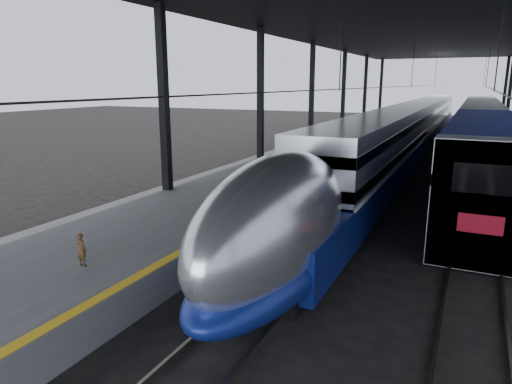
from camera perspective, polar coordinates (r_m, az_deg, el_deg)
The scene contains 8 objects.
ground at distance 14.45m, azimuth -3.78°, elevation -9.87°, with size 160.00×160.00×0.00m, color black.
platform at distance 33.52m, azimuth 7.75°, elevation 4.38°, with size 6.00×80.00×1.00m, color #4C4C4F.
yellow_strip at distance 32.71m, azimuth 12.46°, elevation 4.86°, with size 0.30×80.00×0.01m, color gold.
rails at distance 32.11m, azimuth 21.44°, elevation 2.41°, with size 6.52×80.00×0.16m.
canopy at distance 32.07m, azimuth 18.01°, elevation 18.92°, with size 18.00×75.00×9.47m.
tgv_train at distance 38.80m, azimuth 18.78°, elevation 7.11°, with size 2.83×65.20×4.06m.
second_train at distance 42.07m, azimuth 26.22°, elevation 7.14°, with size 2.99×56.05×4.12m.
child at distance 12.93m, azimuth -20.98°, elevation -6.74°, with size 0.33×0.22×0.90m, color #483218.
Camera 1 is at (6.54, -11.55, 5.71)m, focal length 32.00 mm.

